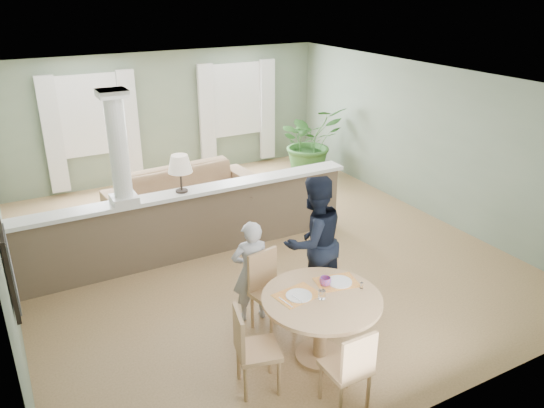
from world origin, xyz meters
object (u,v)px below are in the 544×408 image
chair_near (350,366)px  man_person (314,242)px  sofa (185,193)px  child_person (251,271)px  houseplant (310,141)px  chair_far_boy (269,288)px  chair_side (251,347)px  dining_table (321,309)px  chair_far_man (325,275)px

chair_near → man_person: man_person is taller
sofa → child_person: size_ratio=2.08×
child_person → chair_near: bearing=105.6°
houseplant → chair_far_boy: bearing=-127.2°
chair_near → child_person: size_ratio=0.69×
chair_near → child_person: (-0.15, 1.88, 0.16)m
houseplant → chair_side: houseplant is taller
sofa → dining_table: dining_table is taller
chair_far_man → chair_near: 1.79m
chair_near → man_person: bearing=-112.4°
chair_side → dining_table: bearing=-71.3°
chair_far_man → chair_near: bearing=-95.0°
child_person → man_person: bearing=-172.3°
houseplant → chair_side: (-4.14, -5.44, -0.25)m
chair_near → child_person: child_person is taller
chair_far_boy → chair_far_man: chair_far_boy is taller
man_person → chair_far_boy: bearing=11.2°
sofa → chair_far_man: 3.89m
chair_far_boy → man_person: 0.87m
dining_table → chair_far_man: (0.60, 0.80, -0.15)m
child_person → sofa: bearing=-85.5°
chair_near → sofa: bearing=-93.3°
chair_far_man → man_person: man_person is taller
chair_side → houseplant: bearing=-24.0°
dining_table → man_person: size_ratio=0.74×
chair_far_boy → houseplant: bearing=41.1°
chair_far_man → child_person: 0.99m
child_person → man_person: size_ratio=0.75×
dining_table → chair_side: chair_side is taller
chair_far_man → man_person: bearing=124.6°
houseplant → chair_far_boy: (-3.45, -4.55, -0.23)m
child_person → man_person: 0.91m
child_person → man_person: man_person is taller
houseplant → sofa: bearing=-167.4°
sofa → chair_far_man: chair_far_man is taller
dining_table → sofa: bearing=89.1°
sofa → houseplant: (3.15, 0.71, 0.37)m
houseplant → chair_far_man: size_ratio=1.74×
chair_far_man → man_person: size_ratio=0.50×
sofa → chair_far_man: bearing=-86.5°
dining_table → chair_near: bearing=-102.9°
dining_table → chair_far_boy: 0.84m
chair_near → child_person: 1.89m
chair_far_boy → child_person: (-0.11, 0.27, 0.12)m
houseplant → man_person: 5.10m
chair_side → chair_far_man: bearing=-46.3°
houseplant → dining_table: 6.25m
man_person → chair_far_man: bearing=99.0°
sofa → child_person: 3.61m
houseplant → chair_side: bearing=-127.3°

